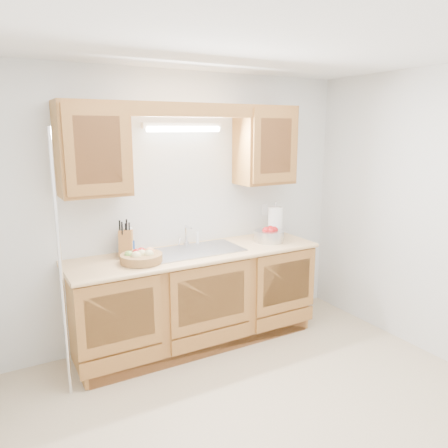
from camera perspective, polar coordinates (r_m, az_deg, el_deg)
room at (r=2.88m, az=6.60°, el=-2.52°), size 3.52×3.50×2.50m
base_cabinets at (r=4.12m, az=-3.64°, el=-9.71°), size 2.20×0.60×0.86m
countertop at (r=3.96m, az=-3.63°, el=-3.87°), size 2.30×0.63×0.04m
upper_cabinet_left at (r=3.68m, az=-16.79°, el=9.35°), size 0.55×0.33×0.75m
upper_cabinet_right at (r=4.35m, az=5.35°, el=10.20°), size 0.55×0.33×0.75m
valance at (r=3.81m, az=-3.93°, el=14.66°), size 2.20×0.05×0.12m
fluorescent_fixture at (r=4.01m, az=-5.33°, el=12.48°), size 0.76×0.08×0.08m
sink at (r=3.99m, az=-3.75°, el=-4.51°), size 0.84×0.46×0.36m
wire_shelf_pole at (r=3.36m, az=-20.56°, el=-5.51°), size 0.03×0.03×2.00m
outlet_plate at (r=4.62m, az=5.30°, el=1.90°), size 0.08×0.01×0.12m
fruit_basket at (r=3.68m, az=-10.75°, el=-4.22°), size 0.43×0.43×0.11m
knife_block at (r=3.86m, az=-12.72°, el=-2.45°), size 0.17×0.22×0.33m
orange_canister at (r=3.97m, az=-12.32°, el=-2.10°), size 0.10×0.10×0.23m
soap_bottle at (r=3.98m, az=-12.30°, el=-2.53°), size 0.09×0.09×0.17m
sponge at (r=4.00m, az=-12.25°, el=-3.58°), size 0.11×0.08×0.02m
paper_towel at (r=4.46m, az=6.70°, el=0.22°), size 0.18×0.18×0.37m
apple_bowl at (r=4.30m, az=5.93°, el=-1.43°), size 0.35×0.35×0.15m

